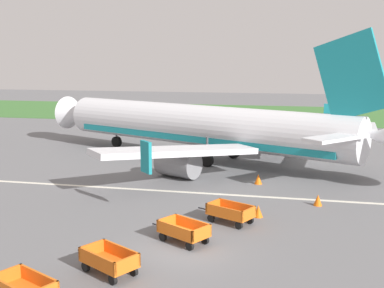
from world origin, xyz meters
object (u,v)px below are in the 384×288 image
object	(u,v)px
baggage_cart_third_in_row	(183,231)
baggage_cart_fourth_in_row	(230,213)
baggage_cart_second_in_row	(109,260)
traffic_cone_mid_apron	(258,179)
airplane	(208,127)
traffic_cone_by_carts	(318,200)
traffic_cone_near_plane	(258,211)

from	to	relation	value
baggage_cart_third_in_row	baggage_cart_fourth_in_row	world-z (taller)	same
baggage_cart_second_in_row	traffic_cone_mid_apron	distance (m)	17.41
airplane	traffic_cone_mid_apron	size ratio (longest dim) A/B	47.96
traffic_cone_mid_apron	traffic_cone_by_carts	distance (m)	6.16
baggage_cart_second_in_row	traffic_cone_by_carts	size ratio (longest dim) A/B	4.83
airplane	baggage_cart_second_in_row	size ratio (longest dim) A/B	10.40
traffic_cone_near_plane	traffic_cone_mid_apron	xyz separation A→B (m)	(-0.63, 7.65, 0.01)
airplane	traffic_cone_near_plane	xyz separation A→B (m)	(5.88, -15.22, -2.69)
baggage_cart_second_in_row	baggage_cart_fourth_in_row	world-z (taller)	same
baggage_cart_second_in_row	baggage_cart_third_in_row	world-z (taller)	same
baggage_cart_second_in_row	traffic_cone_mid_apron	xyz separation A→B (m)	(5.02, 16.67, -0.23)
baggage_cart_third_in_row	traffic_cone_by_carts	distance (m)	10.45
baggage_cart_second_in_row	traffic_cone_mid_apron	size ratio (longest dim) A/B	4.61
airplane	traffic_cone_mid_apron	world-z (taller)	airplane
traffic_cone_near_plane	traffic_cone_mid_apron	bearing A→B (deg)	94.71
airplane	traffic_cone_by_carts	distance (m)	15.59
airplane	traffic_cone_near_plane	world-z (taller)	airplane
traffic_cone_near_plane	traffic_cone_by_carts	bearing A→B (deg)	41.32
baggage_cart_second_in_row	traffic_cone_near_plane	size ratio (longest dim) A/B	4.78
traffic_cone_by_carts	baggage_cart_second_in_row	bearing A→B (deg)	-127.08
baggage_cart_second_in_row	traffic_cone_mid_apron	bearing A→B (deg)	73.25
airplane	baggage_cart_fourth_in_row	world-z (taller)	airplane
baggage_cart_second_in_row	baggage_cart_third_in_row	xyz separation A→B (m)	(2.30, 4.21, 0.00)
baggage_cart_third_in_row	airplane	bearing A→B (deg)	97.20
airplane	baggage_cart_second_in_row	xyz separation A→B (m)	(0.24, -24.25, -2.45)
baggage_cart_fourth_in_row	traffic_cone_by_carts	xyz separation A→B (m)	(4.95, 4.45, -0.25)
baggage_cart_third_in_row	baggage_cart_fourth_in_row	size ratio (longest dim) A/B	0.98
baggage_cart_third_in_row	traffic_cone_near_plane	size ratio (longest dim) A/B	4.77
baggage_cart_third_in_row	traffic_cone_by_carts	size ratio (longest dim) A/B	4.83
baggage_cart_second_in_row	traffic_cone_near_plane	world-z (taller)	baggage_cart_second_in_row
baggage_cart_third_in_row	baggage_cart_fourth_in_row	bearing A→B (deg)	61.13
baggage_cart_second_in_row	traffic_cone_near_plane	bearing A→B (deg)	57.96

